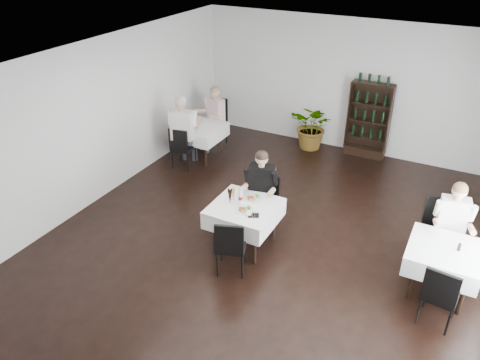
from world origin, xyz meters
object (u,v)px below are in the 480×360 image
at_px(diner_main, 260,186).
at_px(potted_tree, 313,127).
at_px(main_table, 244,213).
at_px(wine_shelf, 368,121).

bearing_deg(diner_main, potted_tree, 95.30).
distance_m(potted_tree, diner_main, 3.63).
height_order(main_table, diner_main, diner_main).
relative_size(wine_shelf, diner_main, 1.17).
bearing_deg(potted_tree, wine_shelf, 9.13).
xyz_separation_m(potted_tree, diner_main, (0.33, -3.60, 0.32)).
height_order(wine_shelf, potted_tree, wine_shelf).
bearing_deg(wine_shelf, potted_tree, -170.87).
bearing_deg(wine_shelf, main_table, -101.78).
height_order(wine_shelf, diner_main, wine_shelf).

